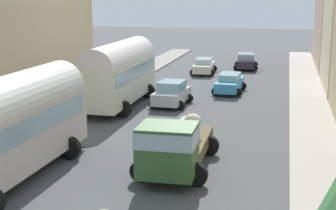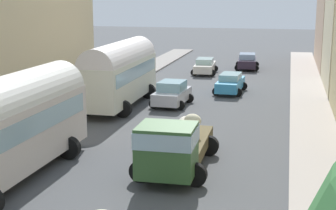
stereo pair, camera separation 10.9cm
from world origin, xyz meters
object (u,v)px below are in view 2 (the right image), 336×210
cargo_truck_1 (174,144)px  car_2 (172,93)px  car_1 (247,61)px  parked_bus_1 (6,124)px  car_0 (230,83)px  parked_bus_2 (120,71)px  car_3 (205,66)px

cargo_truck_1 → car_2: (-2.91, 12.47, -0.45)m
car_2 → car_1: bearing=78.9°
parked_bus_1 → car_0: bearing=72.3°
car_1 → car_2: (-3.42, -17.35, 0.03)m
cargo_truck_1 → car_0: 17.68m
parked_bus_2 → car_2: bearing=17.2°
parked_bus_1 → car_2: parked_bus_1 is taller
parked_bus_2 → cargo_truck_1: bearing=-62.0°
car_2 → cargo_truck_1: bearing=-76.8°
car_1 → car_3: 5.10m
car_0 → car_1: bearing=89.0°
parked_bus_1 → car_1: (6.57, 32.08, -1.54)m
car_1 → parked_bus_1: bearing=-101.6°
cargo_truck_1 → car_3: size_ratio=1.50×
car_3 → parked_bus_2: bearing=-102.1°
car_2 → car_3: size_ratio=0.88×
parked_bus_2 → cargo_truck_1: size_ratio=1.40×
parked_bus_1 → parked_bus_2: bearing=90.2°
cargo_truck_1 → car_1: cargo_truck_1 is taller
cargo_truck_1 → car_1: bearing=89.0°
parked_bus_2 → car_1: 19.55m
cargo_truck_1 → car_3: bearing=96.5°
parked_bus_1 → cargo_truck_1: parked_bus_1 is taller
parked_bus_2 → car_0: size_ratio=2.12×
cargo_truck_1 → car_3: (-2.98, 26.10, -0.52)m
car_0 → car_3: 9.04m
parked_bus_1 → parked_bus_2: parked_bus_2 is taller
car_2 → parked_bus_1: bearing=-102.1°
parked_bus_2 → cargo_truck_1: 13.06m
parked_bus_2 → car_1: (6.61, 18.33, -1.55)m
car_0 → car_3: bearing=111.2°
cargo_truck_1 → car_2: size_ratio=1.70×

